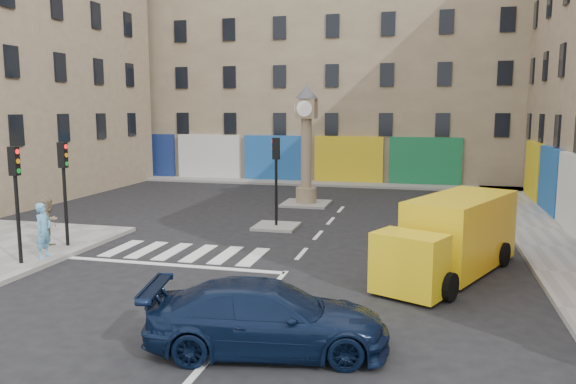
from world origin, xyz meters
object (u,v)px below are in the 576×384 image
at_px(traffic_light_island, 276,167).
at_px(clock_pillar, 306,137).
at_px(traffic_light_left_near, 16,186).
at_px(traffic_light_left_far, 64,177).
at_px(yellow_van, 452,237).
at_px(navy_sedan, 267,317).
at_px(pedestrian_blue, 43,230).
at_px(pedestrian_tan, 49,222).

height_order(traffic_light_island, clock_pillar, clock_pillar).
bearing_deg(traffic_light_left_near, traffic_light_left_far, 90.00).
bearing_deg(traffic_light_island, yellow_van, -36.53).
bearing_deg(traffic_light_left_near, yellow_van, 11.27).
height_order(clock_pillar, yellow_van, clock_pillar).
relative_size(traffic_light_left_near, navy_sedan, 0.74).
bearing_deg(pedestrian_blue, navy_sedan, -119.08).
height_order(traffic_light_left_near, yellow_van, traffic_light_left_near).
distance_m(traffic_light_island, pedestrian_tan, 9.00).
height_order(traffic_light_island, pedestrian_tan, traffic_light_island).
distance_m(traffic_light_left_near, yellow_van, 13.60).
bearing_deg(yellow_van, pedestrian_tan, -153.01).
distance_m(clock_pillar, pedestrian_blue, 14.56).
height_order(traffic_light_left_near, pedestrian_blue, traffic_light_left_near).
xyz_separation_m(traffic_light_left_near, yellow_van, (13.26, 2.64, -1.46)).
relative_size(navy_sedan, yellow_van, 0.76).
relative_size(traffic_light_island, yellow_van, 0.56).
xyz_separation_m(traffic_light_left_near, pedestrian_tan, (-0.51, 2.12, -1.59)).
bearing_deg(clock_pillar, traffic_light_island, -90.00).
bearing_deg(navy_sedan, traffic_light_left_far, 44.01).
distance_m(yellow_van, pedestrian_tan, 13.78).
bearing_deg(clock_pillar, navy_sedan, -80.37).
bearing_deg(traffic_light_island, pedestrian_tan, -140.17).
relative_size(traffic_light_left_near, yellow_van, 0.56).
distance_m(traffic_light_left_near, pedestrian_blue, 1.76).
bearing_deg(traffic_light_left_near, pedestrian_blue, 68.59).
bearing_deg(pedestrian_tan, yellow_van, -92.21).
height_order(traffic_light_left_far, pedestrian_blue, traffic_light_left_far).
relative_size(traffic_light_left_far, navy_sedan, 0.74).
bearing_deg(clock_pillar, pedestrian_tan, -120.24).
bearing_deg(navy_sedan, traffic_light_left_near, 55.18).
bearing_deg(pedestrian_blue, yellow_van, -82.65).
height_order(traffic_light_left_far, clock_pillar, clock_pillar).
xyz_separation_m(traffic_light_island, navy_sedan, (3.03, -11.87, -1.86)).
bearing_deg(traffic_light_island, traffic_light_left_far, -139.40).
distance_m(traffic_light_left_near, traffic_light_left_far, 2.40).
relative_size(traffic_light_left_near, pedestrian_tan, 2.10).
height_order(traffic_light_left_near, navy_sedan, traffic_light_left_near).
bearing_deg(traffic_light_island, pedestrian_blue, -130.46).
distance_m(traffic_light_island, pedestrian_blue, 9.37).
height_order(navy_sedan, yellow_van, yellow_van).
relative_size(clock_pillar, yellow_van, 0.92).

